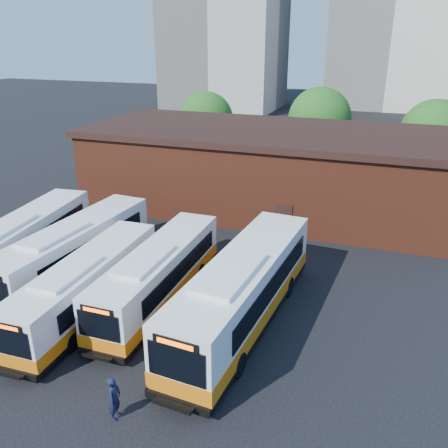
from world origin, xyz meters
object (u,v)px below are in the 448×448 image
(bus_mideast, at_px, (159,277))
(bus_east, at_px, (243,294))
(bus_farwest, at_px, (24,244))
(bus_west, at_px, (75,252))
(bus_midwest, at_px, (87,288))
(transit_worker, at_px, (115,398))

(bus_mideast, distance_m, bus_east, 4.89)
(bus_farwest, bearing_deg, bus_east, -12.38)
(bus_east, bearing_deg, bus_farwest, 178.33)
(bus_farwest, height_order, bus_west, bus_west)
(bus_west, bearing_deg, bus_mideast, -5.25)
(bus_midwest, height_order, transit_worker, bus_midwest)
(bus_midwest, bearing_deg, bus_east, 10.94)
(bus_midwest, bearing_deg, bus_farwest, 153.05)
(bus_farwest, distance_m, bus_west, 3.67)
(bus_west, xyz_separation_m, transit_worker, (8.21, -9.00, -0.62))
(bus_west, height_order, transit_worker, bus_west)
(bus_farwest, distance_m, bus_east, 14.50)
(bus_midwest, xyz_separation_m, bus_mideast, (2.87, 2.27, 0.03))
(bus_mideast, bearing_deg, bus_midwest, -142.04)
(bus_midwest, bearing_deg, bus_west, 132.10)
(bus_east, relative_size, transit_worker, 7.67)
(bus_mideast, relative_size, bus_east, 0.85)
(bus_east, bearing_deg, bus_midwest, -163.35)
(bus_farwest, relative_size, bus_east, 0.90)
(bus_west, bearing_deg, transit_worker, -44.16)
(bus_mideast, distance_m, transit_worker, 8.43)
(bus_east, height_order, transit_worker, bus_east)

